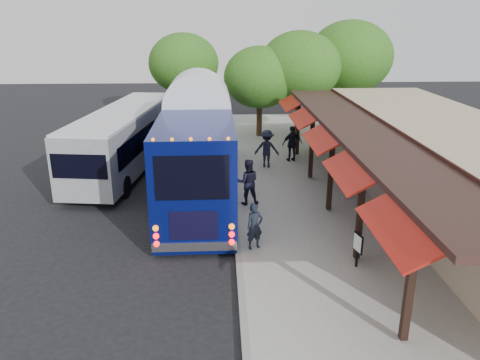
# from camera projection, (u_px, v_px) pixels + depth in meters

# --- Properties ---
(ground) EXTENTS (90.00, 90.00, 0.00)m
(ground) POSITION_uv_depth(u_px,v_px,m) (238.00, 266.00, 14.79)
(ground) COLOR black
(ground) RESTS_ON ground
(sidewalk) EXTENTS (10.00, 40.00, 0.15)m
(sidewalk) POSITION_uv_depth(u_px,v_px,m) (358.00, 212.00, 18.74)
(sidewalk) COLOR #9E9B93
(sidewalk) RESTS_ON ground
(curb) EXTENTS (0.20, 40.00, 0.16)m
(curb) POSITION_uv_depth(u_px,v_px,m) (235.00, 214.00, 18.55)
(curb) COLOR gray
(curb) RESTS_ON ground
(station_shelter) EXTENTS (8.15, 20.00, 3.60)m
(station_shelter) POSITION_uv_depth(u_px,v_px,m) (447.00, 169.00, 18.30)
(station_shelter) COLOR tan
(station_shelter) RESTS_ON ground
(coach_bus) EXTENTS (2.96, 13.32, 4.24)m
(coach_bus) POSITION_uv_depth(u_px,v_px,m) (199.00, 141.00, 20.66)
(coach_bus) COLOR #070E53
(coach_bus) RESTS_ON ground
(city_bus) EXTENTS (3.96, 11.80, 3.11)m
(city_bus) POSITION_uv_depth(u_px,v_px,m) (126.00, 136.00, 23.87)
(city_bus) COLOR gray
(city_bus) RESTS_ON ground
(ped_a) EXTENTS (0.67, 0.56, 1.57)m
(ped_a) POSITION_uv_depth(u_px,v_px,m) (255.00, 226.00, 15.39)
(ped_a) COLOR black
(ped_a) RESTS_ON sidewalk
(ped_b) EXTENTS (0.94, 0.74, 1.91)m
(ped_b) POSITION_uv_depth(u_px,v_px,m) (248.00, 182.00, 19.08)
(ped_b) COLOR black
(ped_b) RESTS_ON sidewalk
(ped_c) EXTENTS (1.20, 0.71, 1.91)m
(ped_c) POSITION_uv_depth(u_px,v_px,m) (292.00, 144.00, 24.91)
(ped_c) COLOR black
(ped_c) RESTS_ON sidewalk
(ped_d) EXTENTS (1.37, 0.95, 1.94)m
(ped_d) POSITION_uv_depth(u_px,v_px,m) (267.00, 149.00, 23.91)
(ped_d) COLOR black
(ped_d) RESTS_ON sidewalk
(sign_board) EXTENTS (0.17, 0.50, 1.12)m
(sign_board) POSITION_uv_depth(u_px,v_px,m) (358.00, 245.00, 14.21)
(sign_board) COLOR black
(sign_board) RESTS_ON sidewalk
(tree_left) EXTENTS (4.58, 4.58, 5.86)m
(tree_left) POSITION_uv_depth(u_px,v_px,m) (260.00, 77.00, 29.52)
(tree_left) COLOR #382314
(tree_left) RESTS_ON ground
(tree_mid) EXTENTS (5.29, 5.29, 6.77)m
(tree_mid) POSITION_uv_depth(u_px,v_px,m) (300.00, 67.00, 29.84)
(tree_mid) COLOR #382314
(tree_mid) RESTS_ON ground
(tree_right) EXTENTS (5.78, 5.78, 7.40)m
(tree_right) POSITION_uv_depth(u_px,v_px,m) (350.00, 57.00, 31.87)
(tree_right) COLOR #382314
(tree_right) RESTS_ON ground
(tree_far) EXTENTS (5.09, 5.09, 6.52)m
(tree_far) POSITION_uv_depth(u_px,v_px,m) (184.00, 63.00, 34.02)
(tree_far) COLOR #382314
(tree_far) RESTS_ON ground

